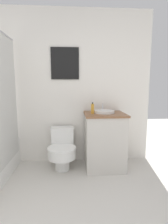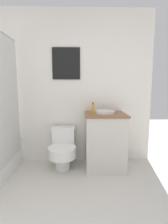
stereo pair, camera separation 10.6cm
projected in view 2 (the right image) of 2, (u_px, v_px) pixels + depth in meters
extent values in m
cube|color=white|center=(53.00, 88.00, 2.90)|extent=(3.31, 0.05, 2.50)
cube|color=black|center=(66.00, 64.00, 2.81)|extent=(0.45, 0.02, 0.50)
cube|color=beige|center=(66.00, 64.00, 2.81)|extent=(0.42, 0.01, 0.47)
cylinder|color=white|center=(63.00, 162.00, 2.71)|extent=(0.22, 0.22, 0.21)
cylinder|color=white|center=(62.00, 153.00, 2.63)|extent=(0.41, 0.41, 0.14)
cylinder|color=white|center=(62.00, 148.00, 2.62)|extent=(0.43, 0.43, 0.02)
cube|color=white|center=(64.00, 138.00, 2.86)|extent=(0.35, 0.18, 0.35)
cube|color=white|center=(63.00, 127.00, 2.83)|extent=(0.37, 0.19, 0.02)
cube|color=beige|center=(105.00, 142.00, 2.72)|extent=(0.59, 0.55, 0.84)
cube|color=brown|center=(105.00, 114.00, 2.65)|extent=(0.62, 0.58, 0.03)
cylinder|color=white|center=(105.00, 112.00, 2.67)|extent=(0.31, 0.31, 0.04)
cylinder|color=silver|center=(104.00, 108.00, 2.84)|extent=(0.02, 0.02, 0.13)
cylinder|color=gold|center=(93.00, 109.00, 2.62)|extent=(0.05, 0.05, 0.15)
cylinder|color=black|center=(93.00, 103.00, 2.60)|extent=(0.02, 0.02, 0.02)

